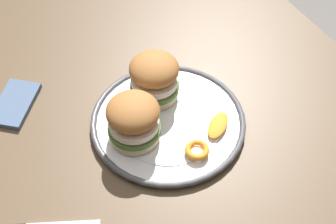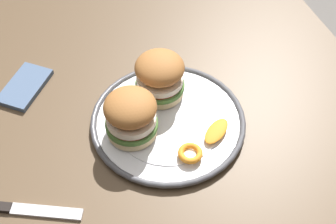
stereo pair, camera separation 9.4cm
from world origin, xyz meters
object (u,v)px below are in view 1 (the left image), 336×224
sandwich_half_right (154,76)px  dinner_plate (168,121)px  dining_table (136,131)px  sandwich_half_left (134,119)px

sandwich_half_right → dinner_plate: bearing=-6.4°
dining_table → sandwich_half_left: (0.08, -0.04, 0.15)m
dinner_plate → sandwich_half_left: (0.01, -0.08, 0.06)m
dining_table → sandwich_half_left: size_ratio=8.84×
dinner_plate → sandwich_half_left: bearing=-85.9°
dinner_plate → sandwich_half_right: size_ratio=2.21×
sandwich_half_left → sandwich_half_right: bearing=133.9°
dinner_plate → sandwich_half_left: 0.10m
dining_table → dinner_plate: 0.13m
dining_table → sandwich_half_right: (-0.00, 0.05, 0.15)m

